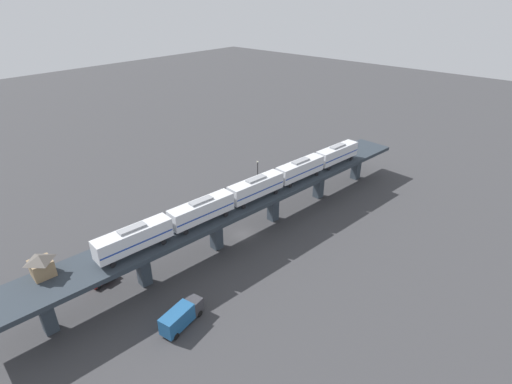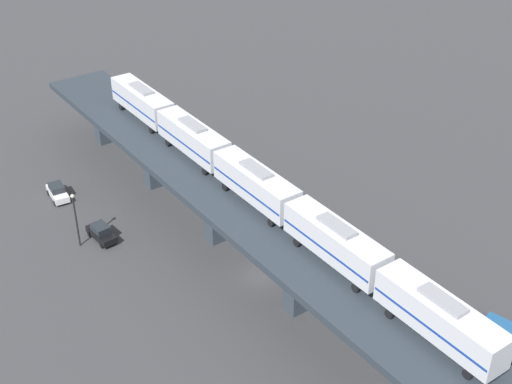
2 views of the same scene
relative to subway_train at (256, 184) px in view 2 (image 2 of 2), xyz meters
The scene contains 7 objects.
ground_plane 10.57m from the subway_train, 53.51° to the left, with size 400.00×400.00×0.00m, color #38383A.
elevated_viaduct 4.43m from the subway_train, 51.43° to the left, with size 16.65×92.38×7.69m.
subway_train is the anchor object (origin of this frame).
street_car_white 29.98m from the subway_train, 68.52° to the right, with size 2.59×4.66×1.89m.
street_car_black 20.69m from the subway_train, 54.22° to the right, with size 2.00×4.43×1.89m.
delivery_truck 28.04m from the subway_train, 108.06° to the left, with size 3.38×7.47×3.20m.
street_lamp 21.41m from the subway_train, 49.37° to the right, with size 0.44×0.44×6.94m.
Camera 2 is at (39.67, 45.90, 48.54)m, focal length 50.00 mm.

